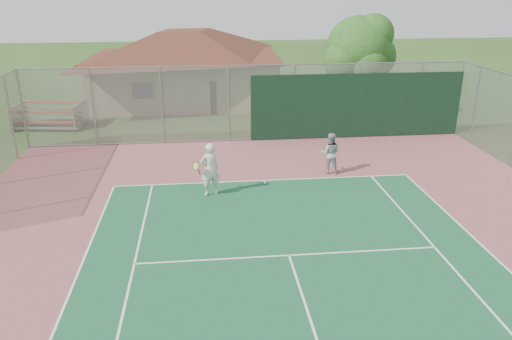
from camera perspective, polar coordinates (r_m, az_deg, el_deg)
The scene contains 6 objects.
back_fence at distance 23.23m, azimuth 4.62°, elevation 7.46°, with size 20.08×0.11×3.53m.
clubhouse at distance 31.21m, azimuth -8.10°, elevation 12.43°, with size 12.07×8.26×5.10m.
bleachers at distance 27.54m, azimuth -22.50°, elevation 5.84°, with size 3.42×2.23×1.21m.
tree at distance 26.68m, azimuth 11.83°, elevation 13.11°, with size 3.97×3.76×5.53m.
player_white_front at distance 17.13m, azimuth -5.30°, elevation 0.04°, with size 1.04×0.79×1.86m.
player_grey_back at distance 19.35m, azimuth 8.47°, elevation 1.88°, with size 0.88×0.76×1.58m.
Camera 1 is at (-2.15, -5.24, 6.94)m, focal length 35.00 mm.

